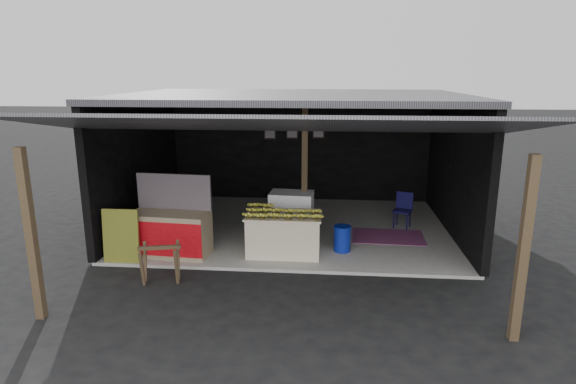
# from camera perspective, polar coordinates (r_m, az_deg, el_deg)

# --- Properties ---
(ground) EXTENTS (80.00, 80.00, 0.00)m
(ground) POSITION_cam_1_polar(r_m,az_deg,el_deg) (8.66, -0.81, -9.54)
(ground) COLOR black
(ground) RESTS_ON ground
(concrete_slab) EXTENTS (7.00, 5.00, 0.06)m
(concrete_slab) POSITION_cam_1_polar(r_m,az_deg,el_deg) (10.97, 0.53, -4.18)
(concrete_slab) COLOR gray
(concrete_slab) RESTS_ON ground
(shophouse) EXTENTS (7.40, 7.29, 3.02)m
(shophouse) POSITION_cam_1_polar(r_m,az_deg,el_deg) (10.82, 0.69, 6.81)
(shophouse) COLOR black
(shophouse) RESTS_ON ground
(banana_table) EXTENTS (1.43, 0.88, 0.79)m
(banana_table) POSITION_cam_1_polar(r_m,az_deg,el_deg) (9.24, -0.49, -4.97)
(banana_table) COLOR silver
(banana_table) RESTS_ON concrete_slab
(banana_pile) EXTENTS (1.32, 0.79, 0.16)m
(banana_pile) POSITION_cam_1_polar(r_m,az_deg,el_deg) (9.09, -0.49, -2.18)
(banana_pile) COLOR gold
(banana_pile) RESTS_ON banana_table
(white_crate) EXTENTS (0.92, 0.66, 0.98)m
(white_crate) POSITION_cam_1_polar(r_m,az_deg,el_deg) (10.08, 0.40, -2.75)
(white_crate) COLOR white
(white_crate) RESTS_ON concrete_slab
(neighbor_stall) EXTENTS (1.52, 0.78, 1.52)m
(neighbor_stall) POSITION_cam_1_polar(r_m,az_deg,el_deg) (9.44, -13.75, -4.55)
(neighbor_stall) COLOR #998466
(neighbor_stall) RESTS_ON concrete_slab
(green_signboard) EXTENTS (0.67, 0.13, 1.00)m
(green_signboard) POSITION_cam_1_polar(r_m,az_deg,el_deg) (9.30, -19.20, -4.95)
(green_signboard) COLOR black
(green_signboard) RESTS_ON concrete_slab
(sawhorse) EXTENTS (0.71, 0.71, 0.67)m
(sawhorse) POSITION_cam_1_polar(r_m,az_deg,el_deg) (8.37, -14.91, -7.77)
(sawhorse) COLOR #493924
(sawhorse) RESTS_ON ground
(water_barrel) EXTENTS (0.33, 0.33, 0.48)m
(water_barrel) POSITION_cam_1_polar(r_m,az_deg,el_deg) (9.45, 6.44, -5.60)
(water_barrel) COLOR navy
(water_barrel) RESTS_ON concrete_slab
(plastic_chair) EXTENTS (0.48, 0.48, 0.79)m
(plastic_chair) POSITION_cam_1_polar(r_m,az_deg,el_deg) (11.09, 13.52, -1.74)
(plastic_chair) COLOR #0C0A3A
(plastic_chair) RESTS_ON concrete_slab
(magenta_rug) EXTENTS (1.54, 1.06, 0.01)m
(magenta_rug) POSITION_cam_1_polar(r_m,az_deg,el_deg) (10.48, 11.76, -5.18)
(magenta_rug) COLOR #70185A
(magenta_rug) RESTS_ON concrete_slab
(picture_frames) EXTENTS (1.62, 0.04, 0.46)m
(picture_frames) POSITION_cam_1_polar(r_m,az_deg,el_deg) (12.91, 0.66, 7.23)
(picture_frames) COLOR black
(picture_frames) RESTS_ON shophouse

